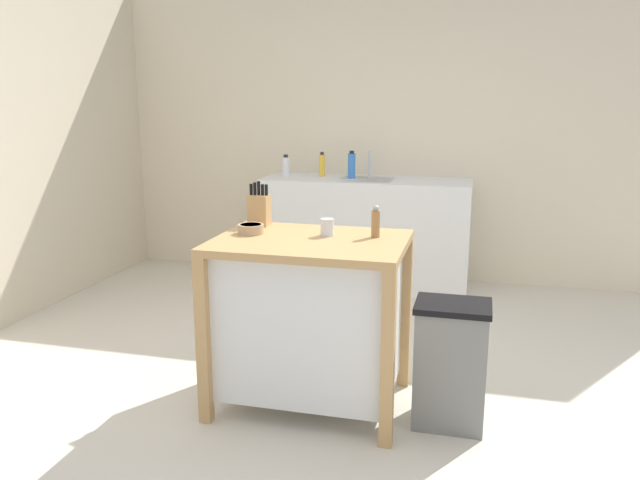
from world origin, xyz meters
TOP-DOWN VIEW (x-y plane):
  - ground_plane at (0.00, 0.00)m, footprint 6.13×6.13m
  - wall_back at (0.00, 2.57)m, footprint 5.11×0.10m
  - wall_left at (-2.56, 0.98)m, footprint 0.10×3.17m
  - kitchen_island at (-0.13, 0.01)m, footprint 0.97×0.72m
  - knife_block at (-0.49, 0.26)m, footprint 0.11×0.09m
  - bowl_ceramic_wide at (-0.46, 0.05)m, footprint 0.14×0.14m
  - drinking_cup at (-0.06, 0.10)m, footprint 0.07×0.07m
  - pepper_grinder at (0.18, 0.13)m, footprint 0.04×0.04m
  - trash_bin at (0.59, -0.04)m, footprint 0.36×0.28m
  - sink_counter at (-0.24, 2.22)m, footprint 1.74×0.60m
  - sink_faucet at (-0.24, 2.36)m, footprint 0.02×0.02m
  - bottle_dish_soap at (-0.65, 2.30)m, footprint 0.05×0.05m
  - bottle_spray_cleaner at (-0.97, 2.28)m, footprint 0.06×0.06m
  - bottle_hand_soap at (-0.37, 2.23)m, footprint 0.06×0.06m

SIDE VIEW (x-z plane):
  - ground_plane at x=0.00m, z-range 0.00..0.00m
  - trash_bin at x=0.59m, z-range 0.00..0.63m
  - sink_counter at x=-0.24m, z-range 0.00..0.92m
  - kitchen_island at x=-0.13m, z-range 0.05..0.95m
  - bowl_ceramic_wide at x=-0.46m, z-range 0.90..0.94m
  - drinking_cup at x=-0.06m, z-range 0.89..0.98m
  - pepper_grinder at x=0.18m, z-range 0.89..1.05m
  - knife_block at x=-0.49m, z-range 0.86..1.11m
  - bottle_spray_cleaner at x=-0.97m, z-range 0.91..1.09m
  - bottle_dish_soap at x=-0.65m, z-range 0.91..1.12m
  - bottle_hand_soap at x=-0.37m, z-range 0.91..1.14m
  - sink_faucet at x=-0.24m, z-range 0.91..1.13m
  - wall_back at x=0.00m, z-range 0.00..2.60m
  - wall_left at x=-2.56m, z-range 0.00..2.60m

